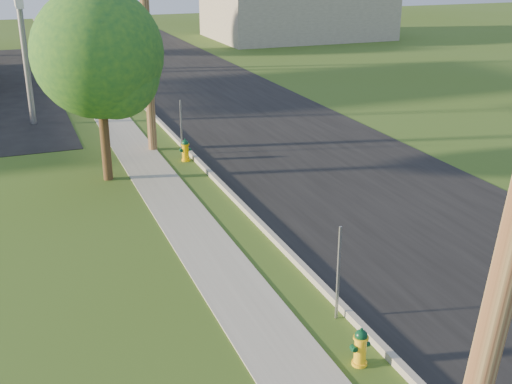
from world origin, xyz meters
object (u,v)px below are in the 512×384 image
utility_pole_mid (145,11)px  tree_verge (102,58)px  hydrant_mid (185,150)px  hydrant_near (361,347)px  hydrant_far (123,88)px

utility_pole_mid → tree_verge: utility_pole_mid is taller
hydrant_mid → hydrant_near: bearing=-91.2°
tree_verge → hydrant_mid: size_ratio=7.57×
utility_pole_mid → tree_verge: 3.59m
tree_verge → hydrant_far: 13.66m
hydrant_mid → tree_verge: bearing=-159.2°
hydrant_mid → hydrant_far: size_ratio=1.09×
hydrant_mid → hydrant_far: (-0.06, 11.88, -0.03)m
hydrant_near → hydrant_mid: hydrant_mid is taller
utility_pole_mid → hydrant_near: utility_pole_mid is taller
tree_verge → hydrant_far: (2.68, 12.92, -3.51)m
tree_verge → hydrant_near: size_ratio=8.07×
utility_pole_mid → tree_verge: bearing=-125.2°
tree_verge → hydrant_mid: bearing=20.8°
hydrant_near → tree_verge: bearing=102.1°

